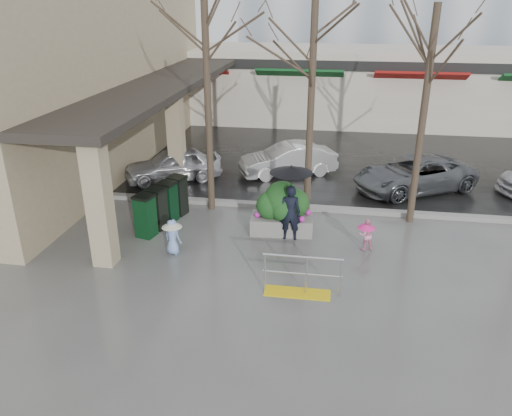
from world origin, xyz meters
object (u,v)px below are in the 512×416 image
(tree_mideast, at_px, (430,65))
(car_c, at_px, (414,174))
(handrail, at_px, (300,280))
(tree_midwest, at_px, (313,49))
(child_blue, at_px, (172,233))
(tree_west, at_px, (206,53))
(woman, at_px, (291,196))
(planter, at_px, (282,208))
(news_boxes, at_px, (162,205))
(car_a, at_px, (173,165))
(car_b, at_px, (288,160))
(child_pink, at_px, (366,232))

(tree_mideast, bearing_deg, car_c, 81.23)
(handrail, bearing_deg, tree_midwest, 91.91)
(tree_midwest, relative_size, car_c, 1.54)
(child_blue, bearing_deg, tree_west, -74.70)
(handrail, height_order, tree_west, tree_west)
(woman, height_order, planter, woman)
(news_boxes, bearing_deg, planter, 15.20)
(tree_mideast, xyz_separation_m, news_boxes, (-7.70, -1.47, -4.21))
(tree_mideast, height_order, child_blue, tree_mideast)
(child_blue, xyz_separation_m, planter, (2.84, 1.87, 0.16))
(planter, relative_size, news_boxes, 0.80)
(child_blue, height_order, car_a, car_a)
(news_boxes, bearing_deg, tree_west, 65.20)
(tree_west, relative_size, car_b, 1.78)
(child_pink, xyz_separation_m, child_blue, (-5.29, -1.07, 0.07))
(tree_west, distance_m, tree_mideast, 6.50)
(car_c, bearing_deg, planter, -74.76)
(news_boxes, bearing_deg, tree_midwest, 32.85)
(news_boxes, height_order, car_b, news_boxes)
(handrail, bearing_deg, planter, 103.48)
(tree_west, distance_m, news_boxes, 4.82)
(car_a, distance_m, car_c, 9.10)
(tree_midwest, relative_size, woman, 3.06)
(tree_west, relative_size, news_boxes, 2.84)
(tree_midwest, xyz_separation_m, news_boxes, (-4.40, -1.47, -4.58))
(child_pink, distance_m, car_c, 5.45)
(handrail, xyz_separation_m, tree_mideast, (3.14, 4.80, 4.48))
(child_blue, bearing_deg, woman, -135.02)
(tree_mideast, bearing_deg, car_a, 163.42)
(child_pink, bearing_deg, child_blue, -6.95)
(child_blue, height_order, planter, planter)
(car_c, bearing_deg, news_boxes, -90.98)
(tree_west, height_order, tree_midwest, tree_midwest)
(planter, bearing_deg, child_pink, -18.02)
(handrail, distance_m, child_blue, 3.96)
(planter, bearing_deg, car_b, 93.86)
(child_blue, height_order, car_b, car_b)
(child_pink, relative_size, car_c, 0.21)
(tree_mideast, height_order, child_pink, tree_mideast)
(handrail, relative_size, car_c, 0.42)
(planter, relative_size, car_a, 0.52)
(child_pink, relative_size, news_boxes, 0.39)
(child_blue, bearing_deg, child_pink, -148.15)
(tree_west, xyz_separation_m, planter, (2.55, -1.42, -4.31))
(news_boxes, xyz_separation_m, car_b, (3.39, 5.39, -0.02))
(woman, distance_m, news_boxes, 4.10)
(car_b, bearing_deg, tree_midwest, -10.29)
(tree_mideast, xyz_separation_m, child_pink, (-1.50, -2.21, -4.32))
(woman, relative_size, car_b, 0.60)
(tree_mideast, bearing_deg, news_boxes, -169.16)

